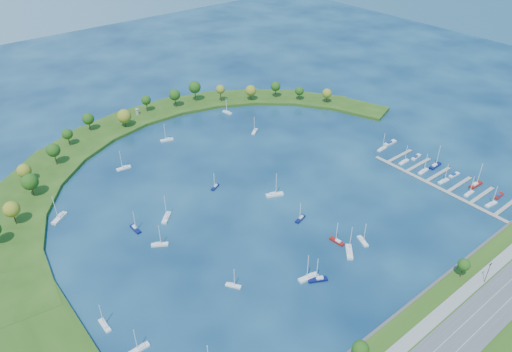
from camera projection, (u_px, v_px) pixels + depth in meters
ground at (255, 189)px, 258.77m from camera, size 700.00×700.00×0.00m
south_shoreline at (462, 332)px, 178.35m from camera, size 420.00×43.10×11.60m
breakwater at (135, 179)px, 265.38m from camera, size 286.74×247.64×2.00m
breakwater_trees at (147, 123)px, 302.27m from camera, size 235.98×89.83×15.35m
harbor_tower at (137, 112)px, 330.98m from camera, size 2.60×2.60×4.09m
dock_system at (444, 182)px, 264.06m from camera, size 24.28×82.00×1.60m
moored_boat_1 at (255, 131)px, 313.76m from camera, size 7.58×6.31×11.43m
moored_boat_2 at (318, 279)px, 201.39m from camera, size 8.44×5.98×12.24m
moored_boat_3 at (227, 112)px, 337.89m from camera, size 3.59×7.95×11.29m
moored_boat_4 at (274, 194)px, 253.26m from camera, size 9.62×6.23×13.77m
moored_boat_5 at (349, 251)px, 215.64m from camera, size 8.55×8.91×14.18m
moored_boat_6 at (105, 325)px, 181.26m from camera, size 2.12×7.56×11.12m
moored_boat_7 at (124, 168)px, 275.61m from camera, size 8.48×3.24×12.16m
moored_boat_8 at (215, 186)px, 259.51m from camera, size 6.64×4.55×9.58m
moored_boat_9 at (59, 217)px, 236.44m from camera, size 9.64×8.00×14.53m
moored_boat_10 at (135, 228)px, 229.57m from camera, size 2.22×7.81×11.46m
moored_boat_11 at (160, 244)px, 220.05m from camera, size 7.76×5.93×11.43m
moored_boat_12 at (363, 241)px, 222.05m from camera, size 4.78×7.91×11.26m
moored_boat_13 at (337, 241)px, 221.95m from camera, size 2.76×7.68×11.05m
moored_boat_14 at (166, 217)px, 236.72m from camera, size 8.22×8.05×13.21m
moored_boat_15 at (309, 277)px, 202.27m from camera, size 9.40×4.24×13.35m
moored_boat_16 at (233, 285)px, 198.56m from camera, size 5.21×6.64×9.84m
moored_boat_17 at (167, 139)px, 303.96m from camera, size 8.49×4.65×12.03m
moored_boat_18 at (139, 348)px, 172.50m from camera, size 7.78×2.25×11.40m
moored_boat_19 at (300, 218)px, 236.08m from camera, size 7.48×3.95×10.59m
docked_boat_0 at (491, 204)px, 246.19m from camera, size 7.97×3.08×11.41m
docked_boat_1 at (499, 196)px, 252.76m from camera, size 7.81×2.68×1.57m
docked_boat_2 at (469, 193)px, 254.25m from camera, size 7.49×2.36×10.91m
docked_boat_3 at (476, 184)px, 261.14m from camera, size 9.53×3.11×13.83m
docked_boat_4 at (444, 181)px, 264.20m from camera, size 7.81×2.77×11.26m
docked_boat_5 at (454, 175)px, 269.83m from camera, size 7.69×2.63×1.54m
docked_boat_6 at (423, 171)px, 272.67m from camera, size 8.25×2.86×11.91m
docked_boat_7 at (435, 165)px, 277.63m from camera, size 9.62×3.34×13.90m
docked_boat_8 at (404, 161)px, 281.34m from camera, size 7.96×2.59×11.55m
docked_boat_9 at (416, 157)px, 286.25m from camera, size 8.50×3.38×1.69m
docked_boat_10 at (382, 148)px, 294.32m from camera, size 7.60×2.62×10.98m
docked_boat_11 at (390, 143)px, 300.63m from camera, size 9.86×2.76×2.01m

